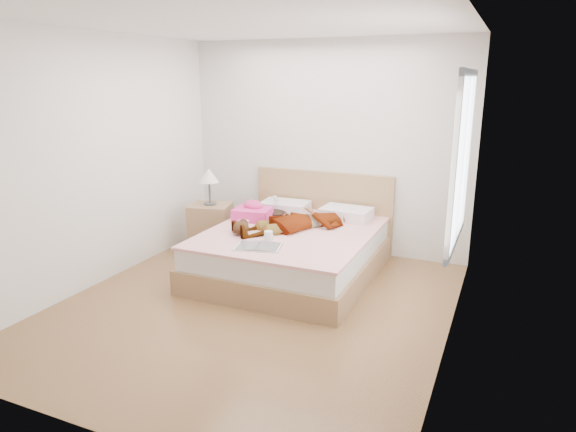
% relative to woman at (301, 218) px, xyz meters
% --- Properties ---
extents(ground, '(4.00, 4.00, 0.00)m').
position_rel_woman_xyz_m(ground, '(-0.05, -1.11, -0.62)').
color(ground, '#4D3218').
rests_on(ground, ground).
extents(woman, '(1.46, 1.55, 0.21)m').
position_rel_woman_xyz_m(woman, '(0.00, 0.00, 0.00)').
color(woman, white).
rests_on(woman, bed).
extents(hair, '(0.63, 0.70, 0.09)m').
position_rel_woman_xyz_m(hair, '(-0.57, 0.45, -0.06)').
color(hair, black).
rests_on(hair, bed).
extents(phone, '(0.11, 0.10, 0.06)m').
position_rel_woman_xyz_m(phone, '(-0.50, 0.40, 0.09)').
color(phone, silver).
rests_on(phone, bed).
extents(room_shell, '(4.00, 4.00, 4.00)m').
position_rel_woman_xyz_m(room_shell, '(1.73, -0.81, 0.88)').
color(room_shell, white).
rests_on(room_shell, ground).
extents(bed, '(1.80, 2.08, 1.00)m').
position_rel_woman_xyz_m(bed, '(-0.05, -0.08, -0.34)').
color(bed, brown).
rests_on(bed, ground).
extents(towel, '(0.47, 0.40, 0.22)m').
position_rel_woman_xyz_m(towel, '(-0.65, 0.07, -0.02)').
color(towel, '#E63E85').
rests_on(towel, bed).
extents(magazine, '(0.51, 0.40, 0.03)m').
position_rel_woman_xyz_m(magazine, '(-0.12, -0.84, -0.10)').
color(magazine, white).
rests_on(magazine, bed).
extents(coffee_mug, '(0.14, 0.12, 0.10)m').
position_rel_woman_xyz_m(coffee_mug, '(-0.12, -0.60, -0.05)').
color(coffee_mug, white).
rests_on(coffee_mug, bed).
extents(plush_toy, '(0.22, 0.29, 0.15)m').
position_rel_woman_xyz_m(plush_toy, '(-0.49, -0.50, -0.03)').
color(plush_toy, '#301D0D').
rests_on(plush_toy, bed).
extents(nightstand, '(0.59, 0.55, 1.06)m').
position_rel_woman_xyz_m(nightstand, '(-1.31, 0.18, -0.26)').
color(nightstand, brown).
rests_on(nightstand, ground).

